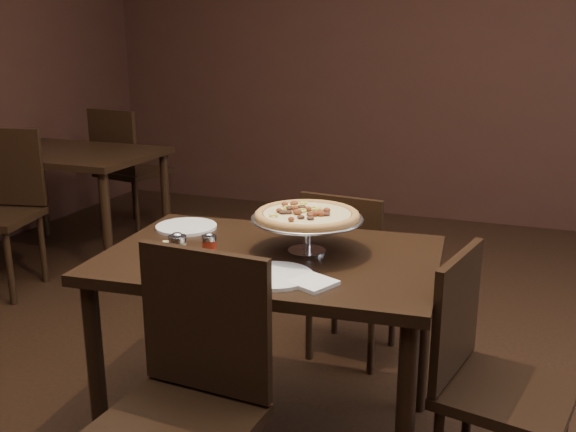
% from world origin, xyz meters
% --- Properties ---
extents(room, '(6.04, 7.04, 2.84)m').
position_xyz_m(room, '(0.06, 0.03, 1.40)').
color(room, black).
rests_on(room, ground).
extents(dining_table, '(1.27, 0.90, 0.75)m').
position_xyz_m(dining_table, '(-0.09, 0.07, 0.65)').
color(dining_table, black).
rests_on(dining_table, ground).
extents(background_table, '(1.23, 0.82, 0.77)m').
position_xyz_m(background_table, '(-2.20, 1.54, 0.67)').
color(background_table, black).
rests_on(background_table, ground).
extents(pizza_stand, '(0.41, 0.41, 0.17)m').
position_xyz_m(pizza_stand, '(0.03, 0.14, 0.89)').
color(pizza_stand, silver).
rests_on(pizza_stand, dining_table).
extents(parmesan_shaker, '(0.06, 0.06, 0.11)m').
position_xyz_m(parmesan_shaker, '(-0.35, -0.14, 0.81)').
color(parmesan_shaker, beige).
rests_on(parmesan_shaker, dining_table).
extents(pepper_flake_shaker, '(0.05, 0.05, 0.09)m').
position_xyz_m(pepper_flake_shaker, '(-0.27, -0.05, 0.80)').
color(pepper_flake_shaker, maroon).
rests_on(pepper_flake_shaker, dining_table).
extents(packet_caddy, '(0.10, 0.10, 0.08)m').
position_xyz_m(packet_caddy, '(-0.36, -0.14, 0.79)').
color(packet_caddy, black).
rests_on(packet_caddy, dining_table).
extents(napkin_stack, '(0.17, 0.17, 0.01)m').
position_xyz_m(napkin_stack, '(0.16, -0.16, 0.76)').
color(napkin_stack, white).
rests_on(napkin_stack, dining_table).
extents(plate_left, '(0.25, 0.25, 0.01)m').
position_xyz_m(plate_left, '(-0.54, 0.25, 0.76)').
color(plate_left, white).
rests_on(plate_left, dining_table).
extents(plate_near, '(0.26, 0.26, 0.01)m').
position_xyz_m(plate_near, '(0.02, -0.15, 0.76)').
color(plate_near, white).
rests_on(plate_near, dining_table).
extents(serving_spatula, '(0.16, 0.16, 0.02)m').
position_xyz_m(serving_spatula, '(0.17, 0.11, 0.89)').
color(serving_spatula, silver).
rests_on(serving_spatula, pizza_stand).
extents(chair_far, '(0.43, 0.43, 0.84)m').
position_xyz_m(chair_far, '(0.02, 0.78, 0.46)').
color(chair_far, black).
rests_on(chair_far, ground).
extents(chair_near, '(0.46, 0.46, 0.92)m').
position_xyz_m(chair_near, '(-0.10, -0.54, 0.50)').
color(chair_near, black).
rests_on(chair_near, ground).
extents(chair_side, '(0.47, 0.47, 0.85)m').
position_xyz_m(chair_side, '(0.70, 0.00, 0.46)').
color(chair_side, black).
rests_on(chair_side, ground).
extents(bg_chair_far, '(0.53, 0.53, 0.99)m').
position_xyz_m(bg_chair_far, '(-2.21, 2.24, 0.54)').
color(bg_chair_far, black).
rests_on(bg_chair_far, ground).
extents(bg_chair_near, '(0.54, 0.54, 0.98)m').
position_xyz_m(bg_chair_near, '(-2.23, 0.94, 0.54)').
color(bg_chair_near, black).
rests_on(bg_chair_near, ground).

